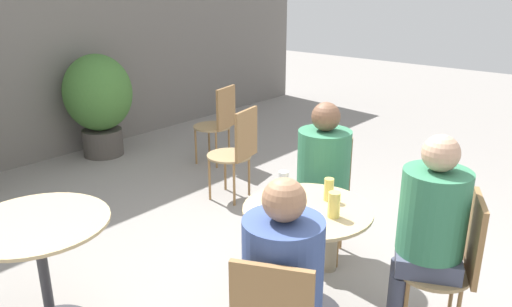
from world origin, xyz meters
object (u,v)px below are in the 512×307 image
object	(u,v)px
bistro_chair_2	(325,186)
seated_person_2	(323,172)
cafe_table_far	(40,251)
seated_person_1	(429,223)
beer_glass_1	(329,189)
beer_glass_2	(283,186)
bistro_chair_3	(219,119)
beer_glass_3	(281,201)
beer_glass_0	(334,205)
bistro_chair_4	(238,147)
bistro_chair_1	(454,257)
potted_plant_1	(98,98)
seated_person_0	(283,276)
cafe_table_near	(306,238)

from	to	relation	value
bistro_chair_2	seated_person_2	world-z (taller)	seated_person_2
cafe_table_far	seated_person_1	bearing A→B (deg)	-49.61
beer_glass_1	beer_glass_2	bearing A→B (deg)	130.71
bistro_chair_3	beer_glass_3	bearing A→B (deg)	39.04
bistro_chair_2	beer_glass_0	size ratio (longest dim) A/B	6.00
bistro_chair_4	beer_glass_2	xyz separation A→B (m)	(-1.03, -1.32, 0.30)
beer_glass_2	beer_glass_3	world-z (taller)	beer_glass_2
beer_glass_0	beer_glass_2	world-z (taller)	beer_glass_2
bistro_chair_1	seated_person_1	distance (m)	0.25
beer_glass_1	potted_plant_1	xyz separation A→B (m)	(0.76, 3.66, -0.11)
bistro_chair_2	bistro_chair_4	world-z (taller)	same
seated_person_0	beer_glass_1	distance (m)	0.84
potted_plant_1	seated_person_2	bearing A→B (deg)	-95.40
beer_glass_2	beer_glass_3	distance (m)	0.19
cafe_table_far	beer_glass_3	distance (m)	1.40
bistro_chair_3	seated_person_2	xyz separation A→B (m)	(-1.01, -2.04, 0.18)
beer_glass_3	potted_plant_1	bearing A→B (deg)	72.91
cafe_table_near	beer_glass_1	bearing A→B (deg)	-10.22
cafe_table_near	seated_person_2	size ratio (longest dim) A/B	0.63
seated_person_1	beer_glass_3	size ratio (longest dim) A/B	7.72
bistro_chair_1	bistro_chair_4	world-z (taller)	same
seated_person_1	beer_glass_3	xyz separation A→B (m)	(-0.46, 0.69, 0.09)
bistro_chair_1	bistro_chair_4	xyz separation A→B (m)	(0.66, 2.25, 0.00)
bistro_chair_3	cafe_table_far	bearing A→B (deg)	12.33
bistro_chair_2	seated_person_2	bearing A→B (deg)	-90.00
bistro_chair_2	beer_glass_3	xyz separation A→B (m)	(-0.92, -0.28, 0.28)
seated_person_1	seated_person_0	bearing A→B (deg)	-45.06
bistro_chair_3	potted_plant_1	distance (m)	1.48
bistro_chair_1	potted_plant_1	bearing A→B (deg)	-122.89
seated_person_1	bistro_chair_3	bearing A→B (deg)	-139.78
seated_person_0	potted_plant_1	world-z (taller)	potted_plant_1
beer_glass_3	potted_plant_1	size ratio (longest dim) A/B	0.13
bistro_chair_4	beer_glass_2	bearing A→B (deg)	40.86
bistro_chair_1	beer_glass_3	bearing A→B (deg)	-83.39
seated_person_0	beer_glass_3	size ratio (longest dim) A/B	7.43
bistro_chair_2	beer_glass_3	world-z (taller)	bistro_chair_2
bistro_chair_1	beer_glass_0	world-z (taller)	bistro_chair_1
potted_plant_1	bistro_chair_4	bearing A→B (deg)	-87.53
cafe_table_far	beer_glass_1	xyz separation A→B (m)	(1.30, -1.08, 0.26)
bistro_chair_3	beer_glass_0	size ratio (longest dim) A/B	6.00
seated_person_1	seated_person_2	size ratio (longest dim) A/B	1.02
seated_person_2	beer_glass_0	xyz separation A→B (m)	(-0.62, -0.47, 0.10)
bistro_chair_1	seated_person_1	bearing A→B (deg)	-90.00
bistro_chair_3	beer_glass_2	xyz separation A→B (m)	(-1.63, -2.15, 0.30)
seated_person_2	beer_glass_3	distance (m)	0.81
bistro_chair_3	bistro_chair_4	size ratio (longest dim) A/B	1.00
potted_plant_1	beer_glass_0	bearing A→B (deg)	-103.75
bistro_chair_1	bistro_chair_3	distance (m)	3.34
seated_person_0	potted_plant_1	distance (m)	4.21
bistro_chair_3	bistro_chair_4	xyz separation A→B (m)	(-0.60, -0.84, 0.00)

